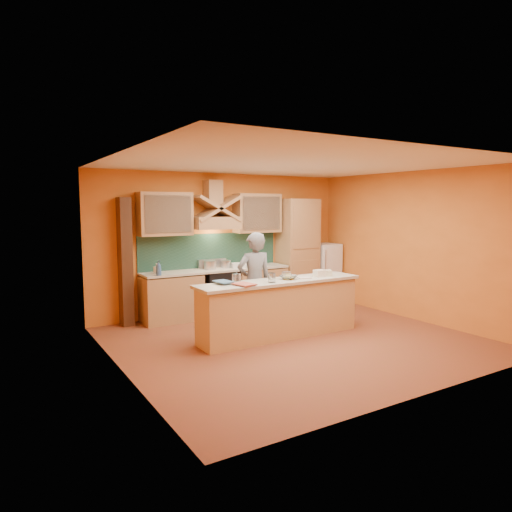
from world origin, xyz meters
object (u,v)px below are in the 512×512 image
stove (217,292)px  mixing_bowl (289,277)px  kitchen_scale (286,276)px  fridge (324,272)px  person (254,282)px

stove → mixing_bowl: mixing_bowl is taller
stove → mixing_bowl: (0.37, -1.90, 0.53)m
kitchen_scale → fridge: bearing=19.7°
fridge → person: bearing=-152.3°
stove → mixing_bowl: bearing=-78.9°
kitchen_scale → stove: bearing=84.0°
fridge → person: 3.05m
stove → fridge: bearing=0.0°
person → kitchen_scale: (0.39, -0.39, 0.14)m
kitchen_scale → mixing_bowl: size_ratio=0.40×
stove → kitchen_scale: size_ratio=8.17×
stove → fridge: size_ratio=0.69×
kitchen_scale → mixing_bowl: bearing=-121.3°
stove → fridge: 2.71m
kitchen_scale → mixing_bowl: kitchen_scale is taller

